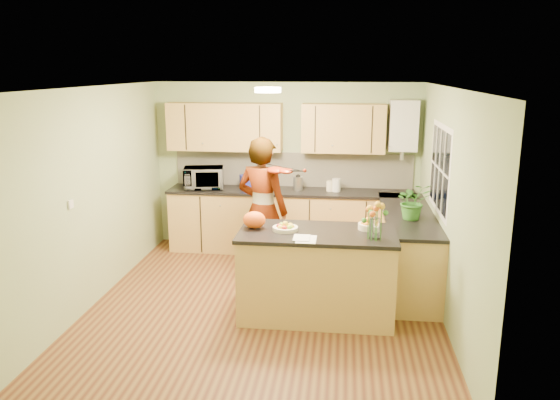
# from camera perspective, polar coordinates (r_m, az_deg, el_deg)

# --- Properties ---
(floor) EXTENTS (4.50, 4.50, 0.00)m
(floor) POSITION_cam_1_polar(r_m,az_deg,el_deg) (6.53, -1.54, -10.78)
(floor) COLOR #532917
(floor) RESTS_ON ground
(ceiling) EXTENTS (4.00, 4.50, 0.02)m
(ceiling) POSITION_cam_1_polar(r_m,az_deg,el_deg) (5.95, -1.69, 11.70)
(ceiling) COLOR white
(ceiling) RESTS_ON wall_back
(wall_back) EXTENTS (4.00, 0.02, 2.50)m
(wall_back) POSITION_cam_1_polar(r_m,az_deg,el_deg) (8.31, 0.66, 3.59)
(wall_back) COLOR #94A576
(wall_back) RESTS_ON floor
(wall_front) EXTENTS (4.00, 0.02, 2.50)m
(wall_front) POSITION_cam_1_polar(r_m,az_deg,el_deg) (4.01, -6.35, -7.67)
(wall_front) COLOR #94A576
(wall_front) RESTS_ON floor
(wall_left) EXTENTS (0.02, 4.50, 2.50)m
(wall_left) POSITION_cam_1_polar(r_m,az_deg,el_deg) (6.71, -18.77, 0.41)
(wall_left) COLOR #94A576
(wall_left) RESTS_ON floor
(wall_right) EXTENTS (0.02, 4.50, 2.50)m
(wall_right) POSITION_cam_1_polar(r_m,az_deg,el_deg) (6.16, 17.11, -0.59)
(wall_right) COLOR #94A576
(wall_right) RESTS_ON floor
(back_counter) EXTENTS (3.64, 0.62, 0.94)m
(back_counter) POSITION_cam_1_polar(r_m,az_deg,el_deg) (8.18, 1.11, -2.17)
(back_counter) COLOR tan
(back_counter) RESTS_ON floor
(right_counter) EXTENTS (0.62, 2.24, 0.94)m
(right_counter) POSITION_cam_1_polar(r_m,az_deg,el_deg) (7.14, 13.13, -4.92)
(right_counter) COLOR tan
(right_counter) RESTS_ON floor
(splashback) EXTENTS (3.60, 0.02, 0.52)m
(splashback) POSITION_cam_1_polar(r_m,az_deg,el_deg) (8.29, 1.33, 3.21)
(splashback) COLOR beige
(splashback) RESTS_ON back_counter
(upper_cabinets) EXTENTS (3.20, 0.34, 0.70)m
(upper_cabinets) POSITION_cam_1_polar(r_m,az_deg,el_deg) (8.08, -0.72, 7.60)
(upper_cabinets) COLOR tan
(upper_cabinets) RESTS_ON wall_back
(boiler) EXTENTS (0.40, 0.30, 0.86)m
(boiler) POSITION_cam_1_polar(r_m,az_deg,el_deg) (8.06, 12.76, 7.58)
(boiler) COLOR white
(boiler) RESTS_ON wall_back
(window_right) EXTENTS (0.01, 1.30, 1.05)m
(window_right) POSITION_cam_1_polar(r_m,az_deg,el_deg) (6.68, 16.35, 3.16)
(window_right) COLOR white
(window_right) RESTS_ON wall_right
(light_switch) EXTENTS (0.02, 0.09, 0.09)m
(light_switch) POSITION_cam_1_polar(r_m,az_deg,el_deg) (6.17, -21.03, -0.41)
(light_switch) COLOR white
(light_switch) RESTS_ON wall_left
(ceiling_lamp) EXTENTS (0.30, 0.30, 0.07)m
(ceiling_lamp) POSITION_cam_1_polar(r_m,az_deg,el_deg) (6.25, -1.28, 11.44)
(ceiling_lamp) COLOR #FFEABF
(ceiling_lamp) RESTS_ON ceiling
(peninsula_island) EXTENTS (1.70, 0.87, 0.98)m
(peninsula_island) POSITION_cam_1_polar(r_m,az_deg,el_deg) (6.09, 3.85, -7.70)
(peninsula_island) COLOR tan
(peninsula_island) RESTS_ON floor
(fruit_dish) EXTENTS (0.28, 0.28, 0.10)m
(fruit_dish) POSITION_cam_1_polar(r_m,az_deg,el_deg) (5.94, 0.56, -2.83)
(fruit_dish) COLOR beige
(fruit_dish) RESTS_ON peninsula_island
(orange_bowl) EXTENTS (0.23, 0.23, 0.13)m
(orange_bowl) POSITION_cam_1_polar(r_m,az_deg,el_deg) (6.05, 9.22, -2.53)
(orange_bowl) COLOR beige
(orange_bowl) RESTS_ON peninsula_island
(flower_vase) EXTENTS (0.26, 0.26, 0.48)m
(flower_vase) POSITION_cam_1_polar(r_m,az_deg,el_deg) (5.67, 9.95, -0.92)
(flower_vase) COLOR silver
(flower_vase) RESTS_ON peninsula_island
(orange_bag) EXTENTS (0.30, 0.28, 0.19)m
(orange_bag) POSITION_cam_1_polar(r_m,az_deg,el_deg) (6.02, -2.70, -2.08)
(orange_bag) COLOR #F45814
(orange_bag) RESTS_ON peninsula_island
(papers) EXTENTS (0.21, 0.28, 0.01)m
(papers) POSITION_cam_1_polar(r_m,az_deg,el_deg) (5.64, 2.75, -4.10)
(papers) COLOR white
(papers) RESTS_ON peninsula_island
(violinist) EXTENTS (0.80, 0.66, 1.88)m
(violinist) POSITION_cam_1_polar(r_m,az_deg,el_deg) (6.92, -1.83, -1.10)
(violinist) COLOR tan
(violinist) RESTS_ON floor
(violin) EXTENTS (0.65, 0.56, 0.16)m
(violin) POSITION_cam_1_polar(r_m,az_deg,el_deg) (6.55, -0.43, 3.14)
(violin) COLOR #521605
(violin) RESTS_ON violinist
(microwave) EXTENTS (0.64, 0.50, 0.32)m
(microwave) POSITION_cam_1_polar(r_m,az_deg,el_deg) (8.24, -7.98, 2.31)
(microwave) COLOR white
(microwave) RESTS_ON back_counter
(blue_box) EXTENTS (0.32, 0.28, 0.21)m
(blue_box) POSITION_cam_1_polar(r_m,az_deg,el_deg) (8.12, -3.18, 1.87)
(blue_box) COLOR navy
(blue_box) RESTS_ON back_counter
(kettle) EXTENTS (0.15, 0.15, 0.27)m
(kettle) POSITION_cam_1_polar(r_m,az_deg,el_deg) (8.06, 1.89, 1.83)
(kettle) COLOR #B0B0B5
(kettle) RESTS_ON back_counter
(jar_cream) EXTENTS (0.12, 0.12, 0.15)m
(jar_cream) POSITION_cam_1_polar(r_m,az_deg,el_deg) (8.02, 5.22, 1.47)
(jar_cream) COLOR beige
(jar_cream) RESTS_ON back_counter
(jar_white) EXTENTS (0.14, 0.14, 0.19)m
(jar_white) POSITION_cam_1_polar(r_m,az_deg,el_deg) (8.01, 5.91, 1.57)
(jar_white) COLOR white
(jar_white) RESTS_ON back_counter
(potted_plant) EXTENTS (0.48, 0.44, 0.45)m
(potted_plant) POSITION_cam_1_polar(r_m,az_deg,el_deg) (6.66, 13.73, -0.11)
(potted_plant) COLOR #347627
(potted_plant) RESTS_ON right_counter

